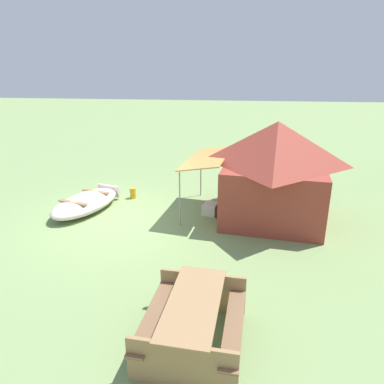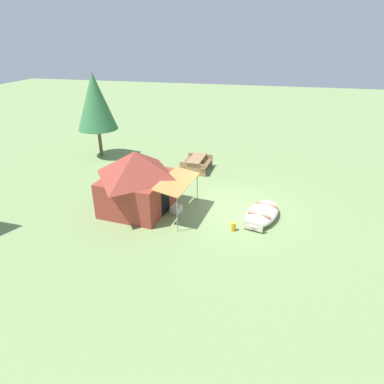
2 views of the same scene
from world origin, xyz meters
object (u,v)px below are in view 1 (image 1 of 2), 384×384
(beached_rowboat, at_px, (86,202))
(picnic_table, at_px, (194,317))
(canvas_cabin_tent, at_px, (274,169))
(fuel_can, at_px, (133,193))
(cooler_box, at_px, (211,209))

(beached_rowboat, distance_m, picnic_table, 6.15)
(canvas_cabin_tent, relative_size, fuel_can, 12.20)
(canvas_cabin_tent, height_order, cooler_box, canvas_cabin_tent)
(cooler_box, bearing_deg, fuel_can, -109.71)
(fuel_can, bearing_deg, beached_rowboat, -40.98)
(canvas_cabin_tent, bearing_deg, beached_rowboat, -86.43)
(picnic_table, bearing_deg, fuel_can, -154.75)
(canvas_cabin_tent, bearing_deg, picnic_table, -16.09)
(fuel_can, bearing_deg, picnic_table, 25.25)
(canvas_cabin_tent, bearing_deg, fuel_can, -101.51)
(beached_rowboat, bearing_deg, canvas_cabin_tent, 93.57)
(picnic_table, bearing_deg, cooler_box, -177.41)
(canvas_cabin_tent, xyz_separation_m, fuel_can, (-0.87, -4.29, -1.21))
(beached_rowboat, bearing_deg, fuel_can, 139.02)
(picnic_table, height_order, fuel_can, picnic_table)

